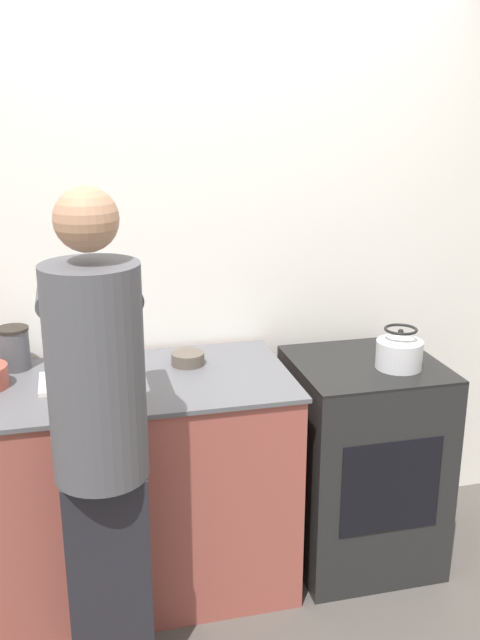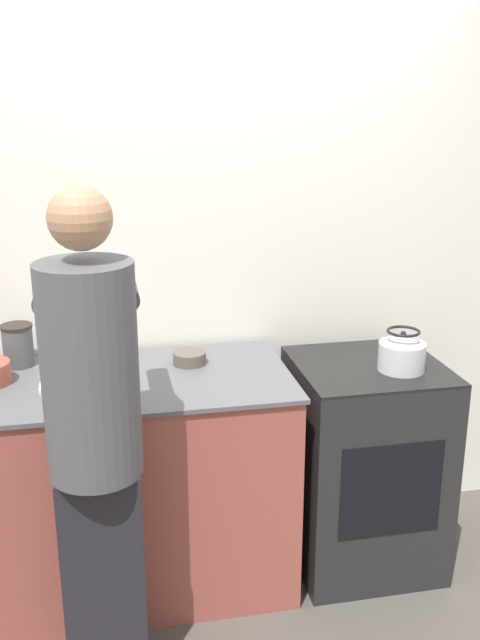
{
  "view_description": "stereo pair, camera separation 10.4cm",
  "coord_description": "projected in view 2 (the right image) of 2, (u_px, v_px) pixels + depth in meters",
  "views": [
    {
      "loc": [
        -0.49,
        -2.32,
        2.01
      ],
      "look_at": [
        0.13,
        0.23,
        1.19
      ],
      "focal_mm": 40.0,
      "sensor_mm": 36.0,
      "label": 1
    },
    {
      "loc": [
        -0.39,
        -2.35,
        2.01
      ],
      "look_at": [
        0.13,
        0.23,
        1.19
      ],
      "focal_mm": 40.0,
      "sensor_mm": 36.0,
      "label": 2
    }
  ],
  "objects": [
    {
      "name": "canister_jar",
      "position": [
        18.0,
        345.0,
        2.96
      ],
      "size": [
        0.13,
        0.13,
        0.18
      ],
      "color": "#4C4C51",
      "rests_on": "counter"
    },
    {
      "name": "wall_back",
      "position": [
        189.0,
        265.0,
        3.17
      ],
      "size": [
        8.0,
        0.05,
        2.6
      ],
      "color": "white",
      "rests_on": "ground_plane"
    },
    {
      "name": "bowl_mixing",
      "position": [
        190.0,
        358.0,
        3.0
      ],
      "size": [
        0.14,
        0.14,
        0.05
      ],
      "color": "brown",
      "rests_on": "counter"
    },
    {
      "name": "kettle",
      "position": [
        402.0,
        353.0,
        2.92
      ],
      "size": [
        0.19,
        0.19,
        0.17
      ],
      "color": "silver",
      "rests_on": "oven"
    },
    {
      "name": "counter",
      "position": [
        126.0,
        483.0,
        2.98
      ],
      "size": [
        1.37,
        0.69,
        0.94
      ],
      "color": "#9E4C42",
      "rests_on": "ground_plane"
    },
    {
      "name": "person",
      "position": [
        94.0,
        434.0,
        2.31
      ],
      "size": [
        0.35,
        0.59,
        1.77
      ],
      "color": "black",
      "rests_on": "ground_plane"
    },
    {
      "name": "oven",
      "position": [
        364.0,
        464.0,
        3.14
      ],
      "size": [
        0.61,
        0.6,
        0.94
      ],
      "color": "black",
      "rests_on": "ground_plane"
    },
    {
      "name": "cutting_board",
      "position": [
        79.0,
        379.0,
        2.82
      ],
      "size": [
        0.3,
        0.22,
        0.02
      ],
      "color": "silver",
      "rests_on": "counter"
    },
    {
      "name": "ground_plane",
      "position": [
        220.0,
        620.0,
        2.87
      ],
      "size": [
        12.0,
        12.0,
        0.0
      ],
      "primitive_type": "plane",
      "color": "#4C4742"
    },
    {
      "name": "knife",
      "position": [
        72.0,
        375.0,
        2.83
      ],
      "size": [
        0.19,
        0.06,
        0.01
      ],
      "rotation": [
        0.0,
        0.0,
        -0.13
      ],
      "color": "silver",
      "rests_on": "cutting_board"
    }
  ]
}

